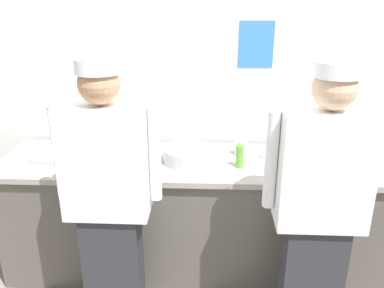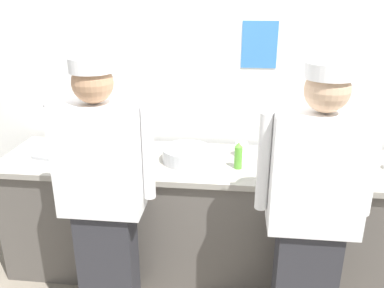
{
  "view_description": "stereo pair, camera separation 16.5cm",
  "coord_description": "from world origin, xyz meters",
  "views": [
    {
      "loc": [
        0.0,
        -2.25,
        2.04
      ],
      "look_at": [
        -0.13,
        0.42,
        1.02
      ],
      "focal_mm": 37.31,
      "sensor_mm": 36.0,
      "label": 1
    },
    {
      "loc": [
        0.17,
        -2.24,
        2.04
      ],
      "look_at": [
        -0.13,
        0.42,
        1.02
      ],
      "focal_mm": 37.31,
      "sensor_mm": 36.0,
      "label": 2
    }
  ],
  "objects": [
    {
      "name": "chef_near_left",
      "position": [
        -0.59,
        -0.22,
        0.92
      ],
      "size": [
        0.62,
        0.24,
        1.73
      ],
      "color": "#2D2D33",
      "rests_on": "ground"
    },
    {
      "name": "squeeze_bottle_secondary",
      "position": [
        0.2,
        0.29,
        1.0
      ],
      "size": [
        0.05,
        0.05,
        0.19
      ],
      "color": "#56A333",
      "rests_on": "prep_counter"
    },
    {
      "name": "prep_counter",
      "position": [
        0.0,
        0.38,
        0.46
      ],
      "size": [
        3.05,
        0.73,
        0.91
      ],
      "color": "#56514C",
      "rests_on": "ground"
    },
    {
      "name": "ramekin_green_sauce",
      "position": [
        -0.45,
        0.19,
        0.93
      ],
      "size": [
        0.1,
        0.1,
        0.04
      ],
      "color": "white",
      "rests_on": "prep_counter"
    },
    {
      "name": "plate_stack_rear",
      "position": [
        0.51,
        0.25,
        0.95
      ],
      "size": [
        0.2,
        0.2,
        0.1
      ],
      "color": "white",
      "rests_on": "prep_counter"
    },
    {
      "name": "plate_stack_front",
      "position": [
        0.99,
        0.33,
        0.93
      ],
      "size": [
        0.25,
        0.25,
        0.05
      ],
      "color": "white",
      "rests_on": "prep_counter"
    },
    {
      "name": "deli_cup",
      "position": [
        0.22,
        0.52,
        0.96
      ],
      "size": [
        0.09,
        0.09,
        0.1
      ],
      "primitive_type": "cylinder",
      "color": "white",
      "rests_on": "prep_counter"
    },
    {
      "name": "ramekin_red_sauce",
      "position": [
        0.42,
        0.47,
        0.93
      ],
      "size": [
        0.09,
        0.09,
        0.04
      ],
      "color": "white",
      "rests_on": "prep_counter"
    },
    {
      "name": "mixing_bowl_steel",
      "position": [
        -0.16,
        0.37,
        0.96
      ],
      "size": [
        0.35,
        0.35,
        0.1
      ],
      "primitive_type": "cylinder",
      "color": "#B7BABF",
      "rests_on": "prep_counter"
    },
    {
      "name": "ramekin_orange_sauce",
      "position": [
        0.64,
        0.55,
        0.93
      ],
      "size": [
        0.1,
        0.1,
        0.04
      ],
      "color": "white",
      "rests_on": "prep_counter"
    },
    {
      "name": "wall_back",
      "position": [
        0.0,
        0.88,
        1.34
      ],
      "size": [
        4.78,
        0.11,
        2.69
      ],
      "color": "white",
      "rests_on": "ground"
    },
    {
      "name": "chef_center",
      "position": [
        0.61,
        -0.28,
        0.93
      ],
      "size": [
        0.62,
        0.24,
        1.73
      ],
      "color": "#2D2D33",
      "rests_on": "ground"
    },
    {
      "name": "sheet_tray",
      "position": [
        -1.01,
        0.4,
        0.92
      ],
      "size": [
        0.56,
        0.45,
        0.02
      ],
      "primitive_type": "cube",
      "rotation": [
        0.0,
        0.0,
        -0.21
      ],
      "color": "#B7BABF",
      "rests_on": "prep_counter"
    }
  ]
}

